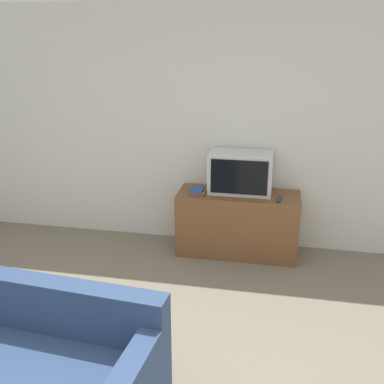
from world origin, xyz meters
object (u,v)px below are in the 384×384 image
(tv_stand, at_px, (238,223))
(television, at_px, (241,172))
(remote_on_stand, at_px, (279,199))
(book_stack, at_px, (198,191))

(tv_stand, bearing_deg, television, 83.68)
(television, bearing_deg, remote_on_stand, -22.90)
(tv_stand, xyz_separation_m, remote_on_stand, (0.42, -0.11, 0.35))
(remote_on_stand, bearing_deg, book_stack, 177.53)
(tv_stand, xyz_separation_m, book_stack, (-0.42, -0.08, 0.37))
(television, bearing_deg, book_stack, -162.12)
(book_stack, xyz_separation_m, remote_on_stand, (0.84, -0.04, -0.01))
(tv_stand, relative_size, remote_on_stand, 6.72)
(book_stack, bearing_deg, remote_on_stand, -2.47)
(television, relative_size, remote_on_stand, 3.45)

